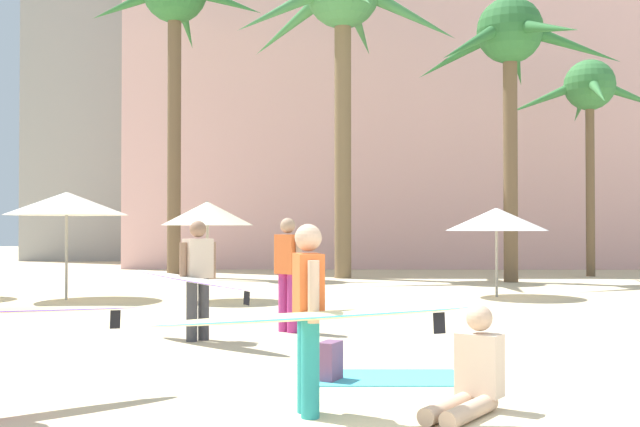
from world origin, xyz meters
TOP-DOWN VIEW (x-y plane):
  - hotel_pink at (2.35, 30.30)m, footprint 22.29×11.10m
  - palm_tree_far_left at (-0.26, 19.77)m, footprint 7.25×7.61m
  - palm_tree_left at (-5.87, 20.46)m, footprint 6.12×5.88m
  - palm_tree_right at (4.77, 17.93)m, footprint 5.96×6.37m
  - palm_tree_far_right at (8.07, 20.73)m, footprint 5.71×5.67m
  - cafe_umbrella_0 at (-6.65, 12.25)m, footprint 2.73×2.73m
  - cafe_umbrella_2 at (-3.42, 12.07)m, footprint 2.06×2.06m
  - cafe_umbrella_4 at (3.26, 13.08)m, footprint 2.39×2.39m
  - beach_towel at (-0.06, 3.30)m, footprint 1.59×0.94m
  - backpack at (-0.70, 3.16)m, footprint 0.33×0.35m
  - person_mid_right at (-2.60, 5.91)m, footprint 2.29×2.03m
  - person_near_right at (-0.89, 1.53)m, footprint 2.84×0.92m
  - person_far_left at (0.56, 1.75)m, footprint 0.87×1.02m
  - person_mid_center at (-1.35, 6.96)m, footprint 0.50×0.49m

SIDE VIEW (x-z plane):
  - beach_towel at x=-0.06m, z-range 0.00..0.01m
  - backpack at x=-0.70m, z-range -0.01..0.41m
  - person_far_left at x=0.56m, z-range -0.15..0.79m
  - person_near_right at x=-0.89m, z-range 0.07..1.75m
  - person_mid_right at x=-2.60m, z-range 0.06..1.80m
  - person_mid_center at x=-1.35m, z-range 0.09..1.88m
  - cafe_umbrella_4 at x=3.26m, z-range 0.78..2.88m
  - cafe_umbrella_2 at x=-3.42m, z-range 0.84..3.06m
  - cafe_umbrella_0 at x=-6.65m, z-range 0.96..3.40m
  - palm_tree_far_right at x=8.07m, z-range 2.44..9.71m
  - palm_tree_right at x=4.77m, z-range 2.73..11.29m
  - palm_tree_far_left at x=-0.26m, z-range 3.31..13.87m
  - palm_tree_left at x=-5.87m, z-range 3.53..14.22m
  - hotel_pink at x=2.35m, z-range 0.00..19.91m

